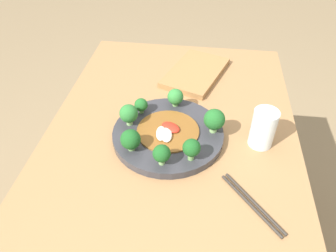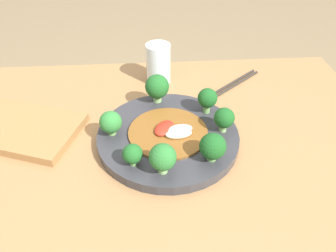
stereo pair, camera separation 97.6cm
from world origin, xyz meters
The scene contains 13 objects.
table centered at (0.00, 0.00, 0.37)m, with size 1.08×0.73×0.74m.
plate centered at (-0.02, 0.01, 0.75)m, with size 0.32×0.32×0.02m.
broccoli_north centered at (0.00, 0.12, 0.80)m, with size 0.05×0.05×0.07m.
broccoli_northeast centered at (0.06, 0.10, 0.79)m, with size 0.04×0.04×0.05m.
broccoli_west centered at (-0.14, 0.01, 0.79)m, with size 0.05×0.05×0.06m.
broccoli_south centered at (0.00, -0.12, 0.80)m, with size 0.06×0.06×0.07m.
broccoli_southwest centered at (-0.12, -0.07, 0.80)m, with size 0.05×0.05×0.06m.
broccoli_northwest centered at (-0.10, 0.09, 0.79)m, with size 0.05×0.05×0.06m.
broccoli_east centered at (0.11, 0.00, 0.79)m, with size 0.05×0.05×0.06m.
stirfry_center centered at (-0.02, 0.01, 0.76)m, with size 0.18×0.18×0.02m.
drinking_glass centered at (-0.01, -0.25, 0.79)m, with size 0.07×0.07×0.11m.
chopsticks centered at (-0.22, -0.22, 0.74)m, with size 0.17×0.14×0.01m.
cutting_board centered at (0.32, -0.05, 0.75)m, with size 0.31×0.25×0.02m.
Camera 2 is at (0.02, 0.56, 1.23)m, focal length 35.00 mm.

